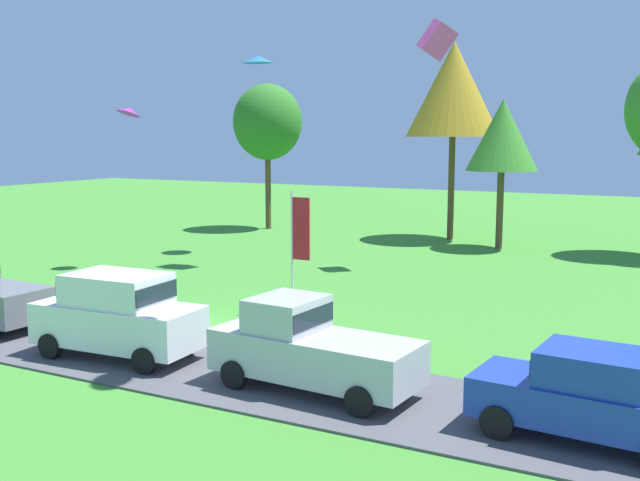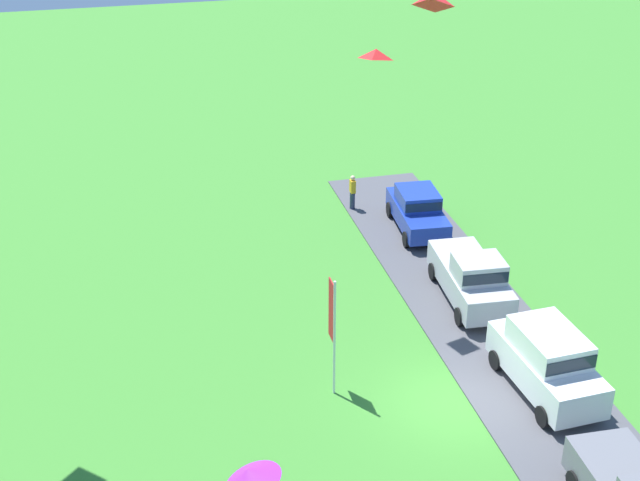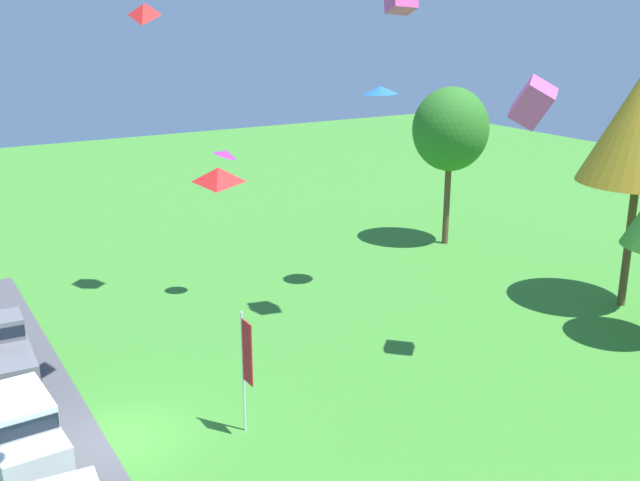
{
  "view_description": "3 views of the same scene",
  "coord_description": "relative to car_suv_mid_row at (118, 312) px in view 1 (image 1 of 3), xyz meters",
  "views": [
    {
      "loc": [
        13.86,
        -17.97,
        6.04
      ],
      "look_at": [
        1.3,
        5.69,
        2.22
      ],
      "focal_mm": 42.0,
      "sensor_mm": 36.0,
      "label": 1
    },
    {
      "loc": [
        -21.2,
        9.54,
        17.72
      ],
      "look_at": [
        1.84,
        3.8,
        5.42
      ],
      "focal_mm": 50.0,
      "sensor_mm": 36.0,
      "label": 2
    },
    {
      "loc": [
        21.29,
        -5.53,
        13.09
      ],
      "look_at": [
        0.78,
        6.68,
        5.83
      ],
      "focal_mm": 42.0,
      "sensor_mm": 36.0,
      "label": 3
    }
  ],
  "objects": [
    {
      "name": "tree_left_of_center",
      "position": [
        -11.26,
        25.78,
        5.46
      ],
      "size": [
        4.34,
        4.34,
        9.17
      ],
      "color": "brown",
      "rests_on": "ground"
    },
    {
      "name": "car_pickup_by_flagpole",
      "position": [
        5.78,
        0.14,
        -0.19
      ],
      "size": [
        5.12,
        2.33,
        2.14
      ],
      "color": "#B7B7BC",
      "rests_on": "ground"
    },
    {
      "name": "tree_far_left",
      "position": [
        0.61,
        26.5,
        7.21
      ],
      "size": [
        5.3,
        5.3,
        11.18
      ],
      "color": "brown",
      "rests_on": "ground"
    },
    {
      "name": "car_sedan_far_end",
      "position": [
        12.09,
        0.06,
        -0.25
      ],
      "size": [
        4.52,
        2.23,
        1.84
      ],
      "color": "#1E389E",
      "rests_on": "ground"
    },
    {
      "name": "tree_right_of_center",
      "position": [
        4.01,
        24.32,
        4.65
      ],
      "size": [
        3.72,
        3.72,
        7.85
      ],
      "color": "brown",
      "rests_on": "ground"
    },
    {
      "name": "kite_delta_low_drifter",
      "position": [
        -6.76,
        17.67,
        8.45
      ],
      "size": [
        2.11,
        2.11,
        0.39
      ],
      "primitive_type": "cone",
      "rotation": [
        0.03,
        0.0,
        5.82
      ],
      "color": "blue"
    },
    {
      "name": "kite_box_near_flag",
      "position": [
        2.78,
        17.34,
        8.83
      ],
      "size": [
        1.96,
        1.56,
        1.94
      ],
      "primitive_type": "cube",
      "rotation": [
        -0.53,
        0.3,
        5.37
      ],
      "color": "#EA4C9E"
    },
    {
      "name": "car_suv_mid_row",
      "position": [
        0.0,
        0.0,
        0.0
      ],
      "size": [
        4.7,
        2.26,
        2.28
      ],
      "color": "white",
      "rests_on": "ground"
    },
    {
      "name": "flag_banner",
      "position": [
        1.84,
        6.61,
        1.35
      ],
      "size": [
        0.71,
        0.08,
        4.18
      ],
      "color": "silver",
      "rests_on": "ground"
    },
    {
      "name": "kite_delta_over_trees",
      "position": [
        -9.33,
        11.05,
        5.77
      ],
      "size": [
        1.39,
        1.41,
        0.61
      ],
      "primitive_type": "cone",
      "rotation": [
        0.33,
        0.0,
        2.77
      ],
      "color": "purple"
    },
    {
      "name": "ground_plane",
      "position": [
        0.17,
        3.18,
        -1.3
      ],
      "size": [
        120.0,
        120.0,
        0.0
      ],
      "primitive_type": "plane",
      "color": "#3D842D"
    },
    {
      "name": "pavement_strip",
      "position": [
        0.17,
        0.33,
        -1.27
      ],
      "size": [
        36.0,
        4.4,
        0.06
      ],
      "primitive_type": "cube",
      "color": "#4C4C51",
      "rests_on": "ground"
    }
  ]
}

